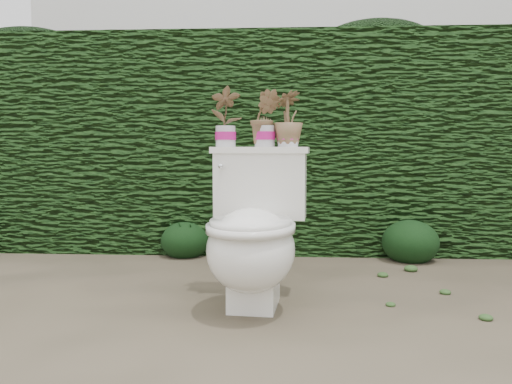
# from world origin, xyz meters

# --- Properties ---
(ground) EXTENTS (60.00, 60.00, 0.00)m
(ground) POSITION_xyz_m (0.00, 0.00, 0.00)
(ground) COLOR #6C604A
(ground) RESTS_ON ground
(hedge) EXTENTS (8.00, 1.00, 1.60)m
(hedge) POSITION_xyz_m (0.00, 1.60, 0.80)
(hedge) COLOR #244C19
(hedge) RESTS_ON ground
(house_wall) EXTENTS (8.00, 3.50, 4.00)m
(house_wall) POSITION_xyz_m (0.60, 6.00, 2.00)
(house_wall) COLOR silver
(house_wall) RESTS_ON ground
(toilet) EXTENTS (0.51, 0.71, 0.78)m
(toilet) POSITION_xyz_m (-0.15, -0.06, 0.36)
(toilet) COLOR white
(toilet) RESTS_ON ground
(potted_plant_left) EXTENTS (0.19, 0.16, 0.30)m
(potted_plant_left) POSITION_xyz_m (-0.31, 0.20, 0.92)
(potted_plant_left) COLOR #247425
(potted_plant_left) RESTS_ON toilet
(potted_plant_center) EXTENTS (0.16, 0.13, 0.28)m
(potted_plant_center) POSITION_xyz_m (-0.11, 0.18, 0.91)
(potted_plant_center) COLOR #247425
(potted_plant_center) RESTS_ON toilet
(potted_plant_right) EXTENTS (0.21, 0.21, 0.27)m
(potted_plant_right) POSITION_xyz_m (0.01, 0.17, 0.91)
(potted_plant_right) COLOR #247425
(potted_plant_right) RESTS_ON toilet
(liriope_clump_1) EXTENTS (0.34, 0.34, 0.28)m
(liriope_clump_1) POSITION_xyz_m (-0.72, 1.10, 0.14)
(liriope_clump_1) COLOR black
(liriope_clump_1) RESTS_ON ground
(liriope_clump_2) EXTENTS (0.39, 0.39, 0.31)m
(liriope_clump_2) POSITION_xyz_m (0.86, 1.04, 0.15)
(liriope_clump_2) COLOR black
(liriope_clump_2) RESTS_ON ground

